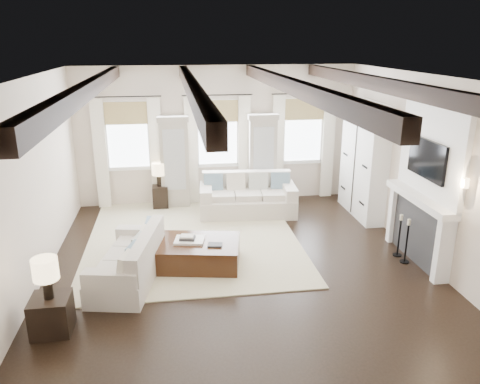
{
  "coord_description": "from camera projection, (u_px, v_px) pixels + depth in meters",
  "views": [
    {
      "loc": [
        -1.08,
        -7.02,
        3.76
      ],
      "look_at": [
        0.1,
        0.83,
        1.15
      ],
      "focal_mm": 35.0,
      "sensor_mm": 36.0,
      "label": 1
    }
  ],
  "objects": [
    {
      "name": "tray",
      "position": [
        189.0,
        240.0,
        8.07
      ],
      "size": [
        0.56,
        0.47,
        0.04
      ],
      "primitive_type": "cube",
      "rotation": [
        0.0,
        0.0,
        -0.19
      ],
      "color": "white",
      "rests_on": "ottoman"
    },
    {
      "name": "book_loose",
      "position": [
        215.0,
        245.0,
        7.89
      ],
      "size": [
        0.27,
        0.22,
        0.03
      ],
      "primitive_type": "cube",
      "rotation": [
        0.0,
        0.0,
        -0.19
      ],
      "color": "#262628",
      "rests_on": "ottoman"
    },
    {
      "name": "candlestick_far",
      "position": [
        399.0,
        239.0,
        8.41
      ],
      "size": [
        0.16,
        0.16,
        0.79
      ],
      "color": "black",
      "rests_on": "ground"
    },
    {
      "name": "lamp_front",
      "position": [
        45.0,
        271.0,
        6.04
      ],
      "size": [
        0.33,
        0.33,
        0.57
      ],
      "color": "black",
      "rests_on": "side_table_front"
    },
    {
      "name": "candlestick_near",
      "position": [
        406.0,
        245.0,
        8.15
      ],
      "size": [
        0.16,
        0.16,
        0.81
      ],
      "color": "black",
      "rests_on": "ground"
    },
    {
      "name": "book_upper",
      "position": [
        187.0,
        236.0,
        8.04
      ],
      "size": [
        0.25,
        0.21,
        0.03
      ],
      "primitive_type": "cube",
      "rotation": [
        0.0,
        0.0,
        -0.19
      ],
      "color": "beige",
      "rests_on": "book_lower"
    },
    {
      "name": "ground",
      "position": [
        242.0,
        272.0,
        7.92
      ],
      "size": [
        7.5,
        7.5,
        0.0
      ],
      "primitive_type": "plane",
      "color": "black",
      "rests_on": "ground"
    },
    {
      "name": "book_lower",
      "position": [
        187.0,
        238.0,
        8.06
      ],
      "size": [
        0.29,
        0.24,
        0.04
      ],
      "primitive_type": "cube",
      "rotation": [
        0.0,
        0.0,
        -0.19
      ],
      "color": "#262628",
      "rests_on": "tray"
    },
    {
      "name": "lamp_back",
      "position": [
        159.0,
        170.0,
        10.66
      ],
      "size": [
        0.32,
        0.32,
        0.55
      ],
      "color": "black",
      "rests_on": "side_table_back"
    },
    {
      "name": "side_table_back",
      "position": [
        160.0,
        197.0,
        10.86
      ],
      "size": [
        0.35,
        0.35,
        0.53
      ],
      "primitive_type": "cube",
      "color": "black",
      "rests_on": "ground"
    },
    {
      "name": "area_rug",
      "position": [
        193.0,
        237.0,
        9.28
      ],
      "size": [
        4.04,
        4.68,
        0.02
      ],
      "primitive_type": "cube",
      "color": "beige",
      "rests_on": "ground"
    },
    {
      "name": "ottoman",
      "position": [
        192.0,
        253.0,
        8.12
      ],
      "size": [
        1.79,
        1.3,
        0.43
      ],
      "primitive_type": "cube",
      "rotation": [
        0.0,
        0.0,
        -0.19
      ],
      "color": "black",
      "rests_on": "ground"
    },
    {
      "name": "side_table_front",
      "position": [
        52.0,
        314.0,
        6.24
      ],
      "size": [
        0.51,
        0.51,
        0.51
      ],
      "primitive_type": "cube",
      "color": "black",
      "rests_on": "ground"
    },
    {
      "name": "sofa_left",
      "position": [
        131.0,
        262.0,
        7.53
      ],
      "size": [
        1.21,
        2.02,
        0.81
      ],
      "color": "silver",
      "rests_on": "ground"
    },
    {
      "name": "sofa_back",
      "position": [
        247.0,
        198.0,
        10.48
      ],
      "size": [
        2.18,
        1.12,
        0.9
      ],
      "color": "silver",
      "rests_on": "ground"
    },
    {
      "name": "room_shell",
      "position": [
        276.0,
        150.0,
        8.27
      ],
      "size": [
        6.54,
        7.54,
        3.22
      ],
      "color": "beige",
      "rests_on": "ground"
    }
  ]
}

